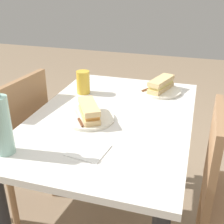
{
  "coord_description": "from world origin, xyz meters",
  "views": [
    {
      "loc": [
        -1.22,
        -0.37,
        1.36
      ],
      "look_at": [
        0.0,
        0.0,
        0.75
      ],
      "focal_mm": 47.23,
      "sensor_mm": 36.0,
      "label": 1
    }
  ],
  "objects_px": {
    "dining_table": "(112,137)",
    "beer_glass": "(83,82)",
    "baguette_sandwich_near": "(161,84)",
    "knife_near": "(151,88)",
    "plate_far": "(89,119)",
    "chair_far": "(14,139)",
    "baguette_sandwich_far": "(89,111)",
    "plate_near": "(161,91)",
    "water_bottle": "(2,124)",
    "knife_far": "(79,119)"
  },
  "relations": [
    {
      "from": "dining_table",
      "to": "beer_glass",
      "type": "relative_size",
      "value": 8.59
    },
    {
      "from": "baguette_sandwich_near",
      "to": "knife_near",
      "type": "relative_size",
      "value": 1.35
    },
    {
      "from": "knife_near",
      "to": "plate_far",
      "type": "height_order",
      "value": "knife_near"
    },
    {
      "from": "plate_far",
      "to": "beer_glass",
      "type": "distance_m",
      "value": 0.35
    },
    {
      "from": "chair_far",
      "to": "baguette_sandwich_far",
      "type": "distance_m",
      "value": 0.56
    },
    {
      "from": "plate_near",
      "to": "baguette_sandwich_near",
      "type": "bearing_deg",
      "value": 180.0
    },
    {
      "from": "water_bottle",
      "to": "beer_glass",
      "type": "xyz_separation_m",
      "value": [
        0.66,
        -0.06,
        -0.06
      ]
    },
    {
      "from": "plate_near",
      "to": "knife_far",
      "type": "xyz_separation_m",
      "value": [
        -0.49,
        0.31,
        0.01
      ]
    },
    {
      "from": "baguette_sandwich_near",
      "to": "chair_far",
      "type": "bearing_deg",
      "value": 117.08
    },
    {
      "from": "plate_near",
      "to": "knife_near",
      "type": "bearing_deg",
      "value": 83.15
    },
    {
      "from": "plate_far",
      "to": "water_bottle",
      "type": "relative_size",
      "value": 0.76
    },
    {
      "from": "baguette_sandwich_far",
      "to": "beer_glass",
      "type": "distance_m",
      "value": 0.35
    },
    {
      "from": "knife_far",
      "to": "water_bottle",
      "type": "bearing_deg",
      "value": 151.01
    },
    {
      "from": "knife_near",
      "to": "baguette_sandwich_far",
      "type": "height_order",
      "value": "baguette_sandwich_far"
    },
    {
      "from": "dining_table",
      "to": "chair_far",
      "type": "bearing_deg",
      "value": 90.99
    },
    {
      "from": "plate_near",
      "to": "plate_far",
      "type": "bearing_deg",
      "value": 149.16
    },
    {
      "from": "baguette_sandwich_near",
      "to": "beer_glass",
      "type": "height_order",
      "value": "beer_glass"
    },
    {
      "from": "baguette_sandwich_far",
      "to": "beer_glass",
      "type": "bearing_deg",
      "value": 26.12
    },
    {
      "from": "chair_far",
      "to": "baguette_sandwich_near",
      "type": "relative_size",
      "value": 4.06
    },
    {
      "from": "plate_near",
      "to": "knife_far",
      "type": "bearing_deg",
      "value": 147.79
    },
    {
      "from": "chair_far",
      "to": "water_bottle",
      "type": "distance_m",
      "value": 0.6
    },
    {
      "from": "chair_far",
      "to": "knife_near",
      "type": "relative_size",
      "value": 5.48
    },
    {
      "from": "plate_near",
      "to": "knife_near",
      "type": "xyz_separation_m",
      "value": [
        0.01,
        0.06,
        0.01
      ]
    },
    {
      "from": "baguette_sandwich_far",
      "to": "water_bottle",
      "type": "bearing_deg",
      "value": 148.84
    },
    {
      "from": "chair_far",
      "to": "knife_far",
      "type": "bearing_deg",
      "value": -102.71
    },
    {
      "from": "baguette_sandwich_near",
      "to": "plate_far",
      "type": "xyz_separation_m",
      "value": [
        -0.45,
        0.27,
        -0.04
      ]
    },
    {
      "from": "beer_glass",
      "to": "knife_near",
      "type": "bearing_deg",
      "value": -68.21
    },
    {
      "from": "dining_table",
      "to": "chair_far",
      "type": "relative_size",
      "value": 1.26
    },
    {
      "from": "dining_table",
      "to": "knife_near",
      "type": "bearing_deg",
      "value": -17.98
    },
    {
      "from": "knife_far",
      "to": "dining_table",
      "type": "bearing_deg",
      "value": -48.8
    },
    {
      "from": "chair_far",
      "to": "knife_near",
      "type": "height_order",
      "value": "chair_far"
    },
    {
      "from": "baguette_sandwich_near",
      "to": "baguette_sandwich_far",
      "type": "height_order",
      "value": "same"
    },
    {
      "from": "knife_far",
      "to": "baguette_sandwich_far",
      "type": "bearing_deg",
      "value": -45.87
    },
    {
      "from": "water_bottle",
      "to": "knife_far",
      "type": "bearing_deg",
      "value": -28.99
    },
    {
      "from": "plate_near",
      "to": "knife_near",
      "type": "height_order",
      "value": "knife_near"
    },
    {
      "from": "beer_glass",
      "to": "baguette_sandwich_far",
      "type": "bearing_deg",
      "value": -153.88
    },
    {
      "from": "plate_near",
      "to": "baguette_sandwich_near",
      "type": "distance_m",
      "value": 0.04
    },
    {
      "from": "knife_far",
      "to": "chair_far",
      "type": "bearing_deg",
      "value": 77.29
    },
    {
      "from": "knife_near",
      "to": "plate_near",
      "type": "bearing_deg",
      "value": -96.85
    },
    {
      "from": "plate_far",
      "to": "knife_far",
      "type": "xyz_separation_m",
      "value": [
        -0.04,
        0.04,
        0.01
      ]
    },
    {
      "from": "knife_far",
      "to": "plate_near",
      "type": "bearing_deg",
      "value": -32.21
    },
    {
      "from": "chair_far",
      "to": "water_bottle",
      "type": "relative_size",
      "value": 2.88
    },
    {
      "from": "plate_far",
      "to": "baguette_sandwich_far",
      "type": "distance_m",
      "value": 0.04
    },
    {
      "from": "dining_table",
      "to": "knife_near",
      "type": "height_order",
      "value": "knife_near"
    },
    {
      "from": "dining_table",
      "to": "water_bottle",
      "type": "bearing_deg",
      "value": 144.66
    },
    {
      "from": "water_bottle",
      "to": "beer_glass",
      "type": "height_order",
      "value": "water_bottle"
    },
    {
      "from": "dining_table",
      "to": "baguette_sandwich_near",
      "type": "xyz_separation_m",
      "value": [
        0.37,
        -0.18,
        0.17
      ]
    },
    {
      "from": "baguette_sandwich_far",
      "to": "plate_near",
      "type": "bearing_deg",
      "value": -30.84
    },
    {
      "from": "chair_far",
      "to": "beer_glass",
      "type": "height_order",
      "value": "chair_far"
    },
    {
      "from": "plate_near",
      "to": "baguette_sandwich_far",
      "type": "relative_size",
      "value": 1.16
    }
  ]
}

